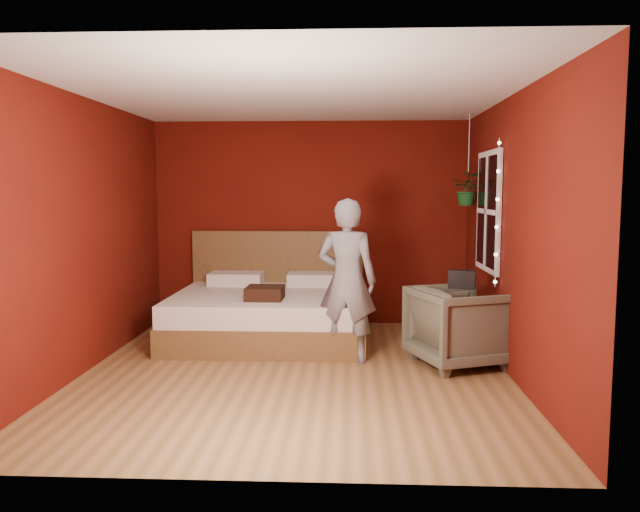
{
  "coord_description": "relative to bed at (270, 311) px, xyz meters",
  "views": [
    {
      "loc": [
        0.5,
        -5.77,
        1.72
      ],
      "look_at": [
        0.21,
        0.4,
        1.07
      ],
      "focal_mm": 35.0,
      "sensor_mm": 36.0,
      "label": 1
    }
  ],
  "objects": [
    {
      "name": "person",
      "position": [
        0.9,
        -0.96,
        0.51
      ],
      "size": [
        0.67,
        0.51,
        1.65
      ],
      "primitive_type": "imported",
      "rotation": [
        0.0,
        0.0,
        2.93
      ],
      "color": "slate",
      "rests_on": "ground"
    },
    {
      "name": "hanging_plant",
      "position": [
        2.3,
        0.21,
        1.42
      ],
      "size": [
        0.43,
        0.4,
        1.06
      ],
      "color": "silver",
      "rests_on": "room_walls"
    },
    {
      "name": "fairy_lights",
      "position": [
        2.36,
        -1.0,
        1.19
      ],
      "size": [
        0.04,
        0.04,
        1.45
      ],
      "color": "silver",
      "rests_on": "room_walls"
    },
    {
      "name": "floor",
      "position": [
        0.42,
        -1.37,
        -0.31
      ],
      "size": [
        4.5,
        4.5,
        0.0
      ],
      "primitive_type": "plane",
      "color": "#97693C",
      "rests_on": "ground"
    },
    {
      "name": "room_walls",
      "position": [
        0.42,
        -1.37,
        1.37
      ],
      "size": [
        4.04,
        4.54,
        2.62
      ],
      "color": "#561209",
      "rests_on": "ground"
    },
    {
      "name": "armchair",
      "position": [
        2.01,
        -1.07,
        0.08
      ],
      "size": [
        1.1,
        1.09,
        0.78
      ],
      "primitive_type": "imported",
      "rotation": [
        0.0,
        0.0,
        1.93
      ],
      "color": "#5E5D4A",
      "rests_on": "ground"
    },
    {
      "name": "throw_pillow",
      "position": [
        0.01,
        -0.52,
        0.3
      ],
      "size": [
        0.4,
        0.4,
        0.14
      ],
      "primitive_type": "cube",
      "rotation": [
        0.0,
        0.0,
        -0.02
      ],
      "color": "#321910",
      "rests_on": "bed"
    },
    {
      "name": "window",
      "position": [
        2.38,
        -0.47,
        1.19
      ],
      "size": [
        0.05,
        0.97,
        1.27
      ],
      "color": "white",
      "rests_on": "room_walls"
    },
    {
      "name": "handbag",
      "position": [
        2.01,
        -1.16,
        0.56
      ],
      "size": [
        0.27,
        0.19,
        0.18
      ],
      "primitive_type": "cube",
      "rotation": [
        0.0,
        0.0,
        -0.28
      ],
      "color": "black",
      "rests_on": "armchair"
    },
    {
      "name": "bed",
      "position": [
        0.0,
        0.0,
        0.0
      ],
      "size": [
        2.19,
        1.86,
        1.2
      ],
      "color": "brown",
      "rests_on": "ground"
    }
  ]
}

